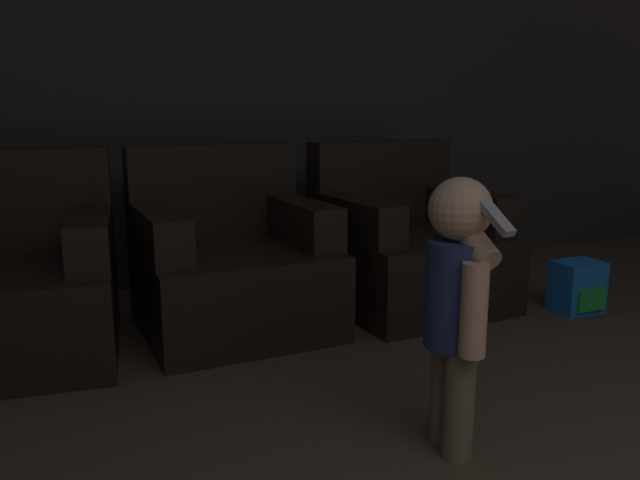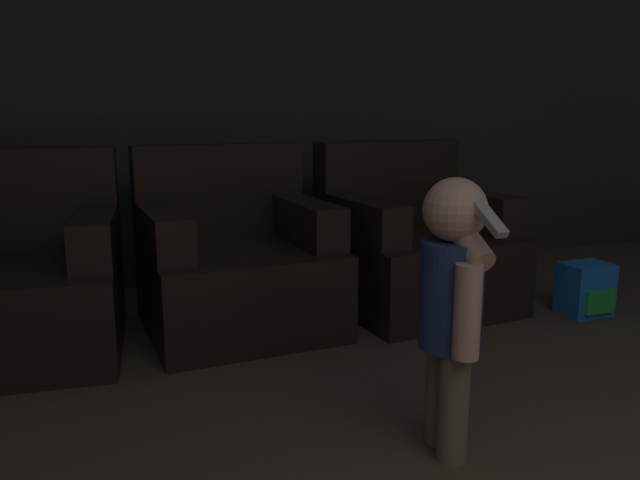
% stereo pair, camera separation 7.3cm
% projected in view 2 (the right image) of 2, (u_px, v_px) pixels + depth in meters
% --- Properties ---
extents(wall_back, '(8.40, 0.05, 2.60)m').
position_uv_depth(wall_back, '(246.00, 60.00, 3.63)').
color(wall_back, '#33302D').
rests_on(wall_back, ground_plane).
extents(armchair_left, '(0.91, 0.89, 0.85)m').
position_uv_depth(armchair_left, '(16.00, 283.00, 2.62)').
color(armchair_left, black).
rests_on(armchair_left, ground_plane).
extents(armchair_middle, '(0.87, 0.85, 0.85)m').
position_uv_depth(armchair_middle, '(236.00, 264.00, 2.94)').
color(armchair_middle, black).
rests_on(armchair_middle, ground_plane).
extents(armchair_right, '(0.89, 0.87, 0.85)m').
position_uv_depth(armchair_right, '(413.00, 249.00, 3.27)').
color(armchair_right, black).
rests_on(armchair_right, ground_plane).
extents(person_toddler, '(0.18, 0.33, 0.83)m').
position_uv_depth(person_toddler, '(453.00, 296.00, 1.78)').
color(person_toddler, brown).
rests_on(person_toddler, ground_plane).
extents(toy_backpack, '(0.23, 0.20, 0.26)m').
position_uv_depth(toy_backpack, '(586.00, 289.00, 3.12)').
color(toy_backpack, blue).
rests_on(toy_backpack, ground_plane).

